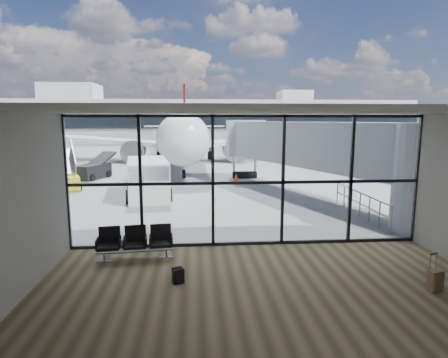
{
  "coord_description": "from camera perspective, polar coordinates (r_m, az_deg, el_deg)",
  "views": [
    {
      "loc": [
        -1.79,
        -12.43,
        4.31
      ],
      "look_at": [
        -0.59,
        3.0,
        1.86
      ],
      "focal_mm": 30.0,
      "sensor_mm": 36.0,
      "label": 1
    }
  ],
  "objects": [
    {
      "name": "ground",
      "position": [
        52.63,
        -2.51,
        4.27
      ],
      "size": [
        220.0,
        220.0,
        0.0
      ],
      "primitive_type": "plane",
      "color": "slate",
      "rests_on": "ground"
    },
    {
      "name": "far_terminal",
      "position": [
        74.41,
        -3.58,
        8.88
      ],
      "size": [
        80.0,
        12.2,
        11.0
      ],
      "color": "silver",
      "rests_on": "ground"
    },
    {
      "name": "tree_3",
      "position": [
        88.11,
        -21.34,
        8.58
      ],
      "size": [
        4.95,
        4.95,
        7.12
      ],
      "color": "#382619",
      "rests_on": "ground"
    },
    {
      "name": "suitcase",
      "position": [
        11.14,
        29.52,
        -13.34
      ],
      "size": [
        0.41,
        0.33,
        0.98
      ],
      "rotation": [
        0.0,
        0.0,
        0.29
      ],
      "color": "brown",
      "rests_on": "ground"
    },
    {
      "name": "mobile_stairs",
      "position": [
        25.71,
        -23.24,
        -0.1
      ],
      "size": [
        2.79,
        3.76,
        2.4
      ],
      "rotation": [
        0.0,
        0.0,
        0.4
      ],
      "color": "gold",
      "rests_on": "ground"
    },
    {
      "name": "airliner",
      "position": [
        42.04,
        -6.07,
        7.03
      ],
      "size": [
        32.14,
        37.18,
        9.58
      ],
      "rotation": [
        0.0,
        0.0,
        0.02
      ],
      "color": "white",
      "rests_on": "ground"
    },
    {
      "name": "jet_bridge",
      "position": [
        20.67,
        14.47,
        4.4
      ],
      "size": [
        8.0,
        16.5,
        4.33
      ],
      "color": "#9DA0A2",
      "rests_on": "ground"
    },
    {
      "name": "traffic_cone_c",
      "position": [
        25.9,
        1.85,
        0.11
      ],
      "size": [
        0.47,
        0.47,
        0.67
      ],
      "color": "#DB3F0B",
      "rests_on": "ground"
    },
    {
      "name": "seating_row",
      "position": [
        12.19,
        -13.35,
        -9.13
      ],
      "size": [
        2.32,
        0.84,
        1.03
      ],
      "rotation": [
        0.0,
        0.0,
        0.09
      ],
      "color": "gray",
      "rests_on": "ground"
    },
    {
      "name": "apron_railing",
      "position": [
        17.92,
        20.03,
        -3.12
      ],
      "size": [
        0.06,
        5.46,
        1.11
      ],
      "color": "gray",
      "rests_on": "ground"
    },
    {
      "name": "tree_1",
      "position": [
        92.27,
        -28.59,
        8.48
      ],
      "size": [
        5.61,
        5.61,
        8.07
      ],
      "color": "#382619",
      "rests_on": "ground"
    },
    {
      "name": "tree_5",
      "position": [
        85.47,
        -13.56,
        9.78
      ],
      "size": [
        6.27,
        6.27,
        9.03
      ],
      "color": "#382619",
      "rests_on": "ground"
    },
    {
      "name": "tree_2",
      "position": [
        90.02,
        -25.09,
        9.14
      ],
      "size": [
        6.27,
        6.27,
        9.03
      ],
      "color": "#382619",
      "rests_on": "ground"
    },
    {
      "name": "lounge_shell",
      "position": [
        8.01,
        8.57,
        -3.06
      ],
      "size": [
        12.02,
        8.01,
        4.51
      ],
      "color": "brown",
      "rests_on": "ground"
    },
    {
      "name": "glass_curtain_wall",
      "position": [
        12.72,
        3.68,
        -0.36
      ],
      "size": [
        12.1,
        0.12,
        4.5
      ],
      "color": "white",
      "rests_on": "ground"
    },
    {
      "name": "backpack",
      "position": [
        10.33,
        -6.99,
        -14.47
      ],
      "size": [
        0.34,
        0.34,
        0.43
      ],
      "rotation": [
        0.0,
        0.0,
        0.42
      ],
      "color": "black",
      "rests_on": "ground"
    },
    {
      "name": "belt_loader",
      "position": [
        29.5,
        -19.34,
        1.28
      ],
      "size": [
        2.64,
        4.2,
        1.84
      ],
      "rotation": [
        0.0,
        0.0,
        -0.36
      ],
      "color": "black",
      "rests_on": "ground"
    },
    {
      "name": "tree_4",
      "position": [
        86.59,
        -17.52,
        9.19
      ],
      "size": [
        5.61,
        5.61,
        8.07
      ],
      "color": "#382619",
      "rests_on": "ground"
    },
    {
      "name": "traffic_cone_a",
      "position": [
        24.47,
        -8.8,
        -0.56
      ],
      "size": [
        0.44,
        0.44,
        0.62
      ],
      "color": "orange",
      "rests_on": "ground"
    },
    {
      "name": "service_van",
      "position": [
        21.36,
        -11.54,
        0.12
      ],
      "size": [
        2.95,
        5.13,
        2.11
      ],
      "rotation": [
        0.0,
        0.0,
        0.16
      ],
      "color": "white",
      "rests_on": "ground"
    }
  ]
}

